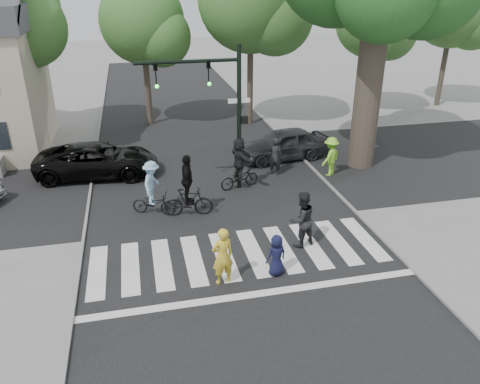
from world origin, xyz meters
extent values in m
plane|color=gray|center=(0.00, 0.00, 0.00)|extent=(120.00, 120.00, 0.00)
cube|color=black|center=(0.00, 5.00, 0.01)|extent=(10.00, 70.00, 0.01)
cube|color=black|center=(0.00, 8.00, 0.01)|extent=(70.00, 10.00, 0.01)
cube|color=gray|center=(-5.05, 5.00, 0.05)|extent=(0.10, 70.00, 0.10)
cube|color=gray|center=(5.05, 5.00, 0.05)|extent=(0.10, 70.00, 0.10)
cube|color=silver|center=(-4.50, 1.00, 0.01)|extent=(0.55, 3.00, 0.01)
cube|color=silver|center=(-3.50, 1.00, 0.01)|extent=(0.55, 3.00, 0.01)
cube|color=silver|center=(-2.50, 1.00, 0.01)|extent=(0.55, 3.00, 0.01)
cube|color=silver|center=(-1.50, 1.00, 0.01)|extent=(0.55, 3.00, 0.01)
cube|color=silver|center=(-0.50, 1.00, 0.01)|extent=(0.55, 3.00, 0.01)
cube|color=silver|center=(0.50, 1.00, 0.01)|extent=(0.55, 3.00, 0.01)
cube|color=silver|center=(1.50, 1.00, 0.01)|extent=(0.55, 3.00, 0.01)
cube|color=silver|center=(2.50, 1.00, 0.01)|extent=(0.55, 3.00, 0.01)
cube|color=silver|center=(3.50, 1.00, 0.01)|extent=(0.55, 3.00, 0.01)
cube|color=silver|center=(4.50, 1.00, 0.01)|extent=(0.55, 3.00, 0.01)
cube|color=silver|center=(0.00, -1.20, 0.01)|extent=(10.00, 0.30, 0.01)
cylinder|color=black|center=(1.20, 6.20, 3.00)|extent=(0.18, 0.18, 6.00)
cylinder|color=black|center=(-0.80, 6.20, 5.40)|extent=(4.00, 0.14, 0.14)
imported|color=black|center=(0.00, 6.20, 4.95)|extent=(0.16, 0.20, 1.00)
sphere|color=#19E533|center=(0.00, 6.08, 4.55)|extent=(0.14, 0.14, 0.14)
imported|color=black|center=(-2.00, 6.20, 4.95)|extent=(0.16, 0.20, 1.00)
sphere|color=#19E533|center=(-2.00, 6.08, 4.55)|extent=(0.14, 0.14, 0.14)
cube|color=black|center=(1.42, 6.20, 3.00)|extent=(0.28, 0.18, 0.30)
cube|color=#FF660C|center=(1.53, 6.20, 3.00)|extent=(0.02, 0.14, 0.20)
cube|color=white|center=(1.20, 6.20, 3.80)|extent=(0.90, 0.04, 0.18)
cylinder|color=brown|center=(7.50, 7.50, 3.50)|extent=(1.20, 1.20, 7.00)
cylinder|color=brown|center=(7.80, 7.30, 6.50)|extent=(1.29, 1.74, 2.93)
cylinder|color=brown|center=(-9.00, 15.70, 3.22)|extent=(0.36, 0.36, 6.44)
sphere|color=#49712E|center=(-9.00, 15.70, 6.90)|extent=(5.80, 5.80, 5.80)
sphere|color=#49712E|center=(-7.84, 14.83, 5.98)|extent=(4.06, 4.06, 4.06)
cylinder|color=brown|center=(-2.00, 16.80, 2.80)|extent=(0.36, 0.36, 5.60)
sphere|color=#49712E|center=(-2.00, 16.80, 6.00)|extent=(4.80, 4.80, 4.80)
sphere|color=#49712E|center=(-1.04, 16.08, 5.20)|extent=(3.36, 3.36, 3.36)
cylinder|color=brown|center=(4.00, 15.50, 3.36)|extent=(0.36, 0.36, 6.72)
sphere|color=#49712E|center=(5.20, 14.60, 6.24)|extent=(4.20, 4.20, 4.20)
cylinder|color=brown|center=(12.00, 16.30, 2.73)|extent=(0.36, 0.36, 5.46)
sphere|color=#49712E|center=(12.00, 16.30, 5.85)|extent=(4.60, 4.60, 4.60)
sphere|color=#49712E|center=(12.92, 15.61, 5.07)|extent=(3.22, 3.22, 3.22)
cylinder|color=brown|center=(18.00, 16.90, 3.08)|extent=(0.36, 0.36, 6.16)
sphere|color=#49712E|center=(18.00, 16.90, 6.60)|extent=(5.40, 5.40, 5.40)
sphere|color=#49712E|center=(19.08, 16.09, 5.72)|extent=(3.78, 3.78, 3.78)
imported|color=yellow|center=(-0.81, -0.41, 0.92)|extent=(0.75, 0.58, 1.83)
imported|color=#131536|center=(0.85, -0.36, 0.67)|extent=(0.75, 0.59, 1.34)
imported|color=black|center=(2.16, 1.10, 0.98)|extent=(1.13, 0.99, 1.96)
imported|color=black|center=(-2.52, 4.53, 0.45)|extent=(1.79, 1.21, 0.89)
imported|color=#8CB9D8|center=(-2.52, 4.53, 1.30)|extent=(1.02, 1.26, 1.71)
imported|color=black|center=(-1.24, 4.13, 0.56)|extent=(1.91, 0.76, 1.12)
imported|color=black|center=(-1.24, 4.13, 1.47)|extent=(0.61, 1.18, 1.93)
imported|color=black|center=(1.21, 6.17, 0.47)|extent=(1.88, 1.08, 0.93)
imported|color=black|center=(1.21, 6.17, 1.36)|extent=(0.96, 1.74, 1.79)
imported|color=black|center=(-4.77, 8.96, 0.75)|extent=(5.59, 3.00, 1.49)
imported|color=#2C2C30|center=(4.10, 9.14, 0.77)|extent=(4.71, 2.37, 1.54)
imported|color=#88E130|center=(5.55, 6.64, 0.90)|extent=(1.34, 1.22, 1.80)
imported|color=black|center=(3.12, 7.30, 0.88)|extent=(0.75, 0.63, 1.76)
camera|label=1|loc=(-2.91, -11.77, 8.32)|focal=35.00mm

